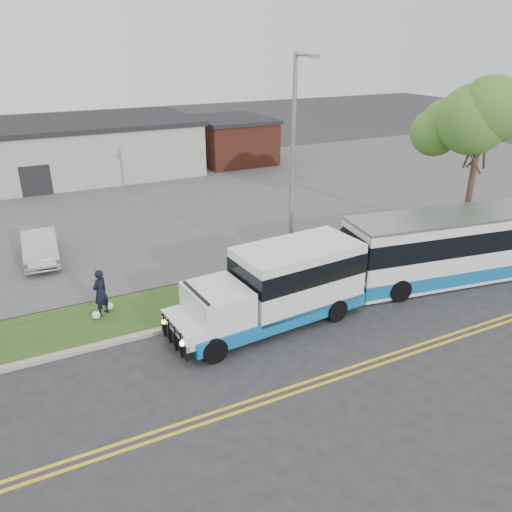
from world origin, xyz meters
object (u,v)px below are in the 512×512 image
parked_car_a (40,245)px  tree_east (482,123)px  streetlight_near (293,166)px  pedestrian (100,293)px  transit_bus (463,245)px  shuttle_bus (281,284)px

parked_car_a → tree_east: bearing=-16.0°
tree_east → streetlight_near: size_ratio=0.88×
tree_east → pedestrian: tree_east is taller
tree_east → parked_car_a: (-20.80, 7.05, -5.37)m
tree_east → transit_bus: (-3.86, -3.35, -4.64)m
streetlight_near → tree_east: bearing=1.4°
shuttle_bus → transit_bus: (9.23, -0.26, -0.01)m
transit_bus → shuttle_bus: bearing=-173.1°
tree_east → pedestrian: (-19.17, 0.25, -5.16)m
streetlight_near → pedestrian: size_ratio=5.00×
tree_east → pedestrian: 19.86m
tree_east → streetlight_near: bearing=-178.6°
pedestrian → parked_car_a: 7.00m
streetlight_near → shuttle_bus: bearing=-126.6°
tree_east → shuttle_bus: bearing=-166.7°
transit_bus → parked_car_a: bearing=156.9°
tree_east → parked_car_a: 22.61m
shuttle_bus → parked_car_a: bearing=122.7°
streetlight_near → pedestrian: 9.20m
streetlight_near → parked_car_a: 13.00m
transit_bus → streetlight_near: bearing=165.2°
streetlight_near → shuttle_bus: 5.07m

